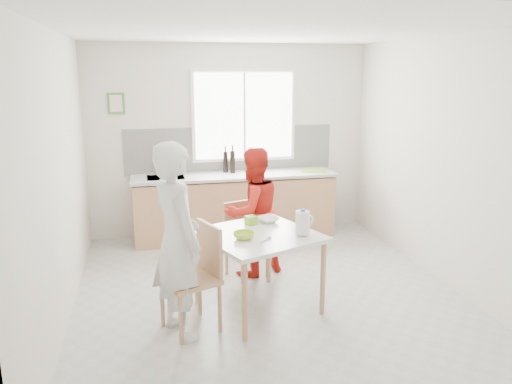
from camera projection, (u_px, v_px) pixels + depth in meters
ground at (268, 294)px, 5.34m from camera, size 4.50×4.50×0.00m
room_shell at (269, 141)px, 4.95m from camera, size 4.50×4.50×4.50m
window at (244, 116)px, 7.09m from camera, size 1.50×0.06×1.30m
backsplash at (231, 149)px, 7.17m from camera, size 3.00×0.02×0.65m
picture_frame at (116, 103)px, 6.67m from camera, size 0.22×0.03×0.28m
kitchen_counter at (235, 209)px, 7.09m from camera, size 2.84×0.64×1.37m
dining_table at (258, 241)px, 4.86m from camera, size 1.32×1.32×0.79m
chair_left at (197, 272)px, 4.53m from camera, size 0.59×0.59×0.98m
chair_far at (244, 235)px, 5.76m from camera, size 0.51×0.51×0.86m
person_white at (177, 241)px, 4.35m from camera, size 0.63×0.75×1.76m
person_red at (253, 212)px, 5.73m from camera, size 0.88×0.79×1.49m
bowl_green at (244, 235)px, 4.68m from camera, size 0.26×0.26×0.06m
bowl_white at (269, 220)px, 5.20m from camera, size 0.27×0.27×0.05m
milk_jug at (303, 222)px, 4.76m from camera, size 0.19×0.14×0.24m
green_box at (251, 220)px, 5.11m from camera, size 0.13×0.13×0.09m
spoon at (265, 240)px, 4.62m from camera, size 0.13×0.11×0.01m
cutting_board at (314, 171)px, 7.17m from camera, size 0.42×0.36×0.01m
wine_bottle_a at (233, 162)px, 7.01m from camera, size 0.07×0.07×0.32m
wine_bottle_b at (226, 162)px, 7.05m from camera, size 0.07×0.07×0.30m
jar_amber at (249, 166)px, 7.15m from camera, size 0.06×0.06×0.16m
soap_bottle at (173, 168)px, 6.86m from camera, size 0.12×0.12×0.21m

